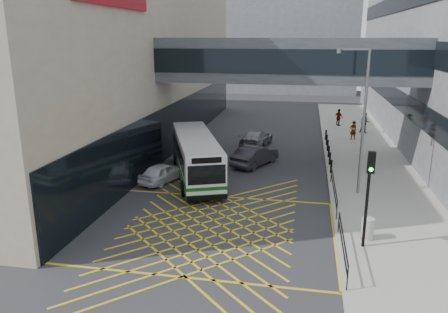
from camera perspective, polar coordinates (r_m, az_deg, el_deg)
The scene contains 18 objects.
ground at distance 21.59m, azimuth -2.00°, elevation -9.46°, with size 120.00×120.00×0.00m, color #333335.
building_whsmith at distance 41.62m, azimuth -22.35°, elevation 12.79°, with size 24.17×42.00×16.00m.
building_far at distance 79.35m, azimuth 6.34°, elevation 15.24°, with size 28.00×16.00×18.00m, color gray.
skybridge at distance 31.17m, azimuth 8.38°, elevation 12.34°, with size 20.00×4.10×3.00m.
pavement at distance 35.56m, azimuth 17.83°, elevation -0.01°, with size 6.00×54.00×0.16m, color #AAA59C.
box_junction at distance 21.58m, azimuth -2.00°, elevation -9.45°, with size 12.00×9.00×0.01m.
bus at distance 28.81m, azimuth -3.70°, elevation 0.16°, with size 5.80×10.28×2.84m.
car_white at distance 28.39m, azimuth -8.01°, elevation -2.06°, with size 1.62×3.96×1.26m, color white.
car_dark at distance 31.79m, azimuth 4.07°, elevation 0.14°, with size 1.83×4.68×1.46m, color #232228.
car_silver at distance 37.39m, azimuth 4.21°, elevation 2.49°, with size 2.05×4.84×1.51m, color gray.
traffic_light at distance 19.37m, azimuth 18.38°, elevation -3.68°, with size 0.30×0.50×4.37m.
street_lamp at distance 25.83m, azimuth 17.46°, elevation 5.37°, with size 1.89×0.47×8.30m.
litter_bin at distance 21.10m, azimuth 18.25°, elevation -8.93°, with size 0.57×0.57×0.99m, color #ADA89E.
kerb_railings at distance 22.49m, azimuth 14.59°, elevation -6.49°, with size 0.05×12.54×1.00m.
bollards at distance 35.18m, azimuth 13.46°, elevation 1.04°, with size 0.14×10.14×0.90m.
pedestrian_a at distance 40.66m, azimuth 16.52°, elevation 3.30°, with size 0.67×0.48×1.68m, color gray.
pedestrian_b at distance 43.80m, azimuth 17.90°, elevation 4.21°, with size 0.96×0.56×1.97m, color gray.
pedestrian_c at distance 46.67m, azimuth 14.75°, elevation 4.95°, with size 1.02×0.49×1.72m, color gray.
Camera 1 is at (4.37, -19.10, 9.07)m, focal length 35.00 mm.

